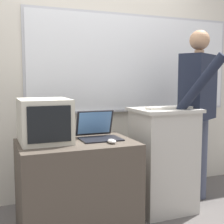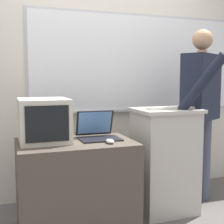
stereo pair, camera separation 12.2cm
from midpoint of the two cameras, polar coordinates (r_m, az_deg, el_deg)
back_wall at (r=3.35m, az=-2.14°, el=9.70°), size 6.40×0.17×2.90m
lectern_podium at (r=2.99m, az=10.73°, el=-8.59°), size 0.56×0.50×0.97m
side_desk at (r=2.62m, az=-5.27°, el=-13.31°), size 0.92×0.63×0.74m
person_presenter at (r=3.15m, az=17.04°, el=1.38°), size 0.62×0.74×1.70m
laptop at (r=2.63m, az=-1.43°, el=-3.31°), size 0.33×0.32×0.23m
wireless_keyboard at (r=2.86m, az=12.04°, el=0.72°), size 0.46×0.11×0.02m
computer_mouse_by_laptop at (r=2.42m, az=1.09°, el=-5.37°), size 0.06×0.10×0.03m
crt_monitor at (r=2.52m, az=-11.03°, el=-1.48°), size 0.38×0.45×0.34m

